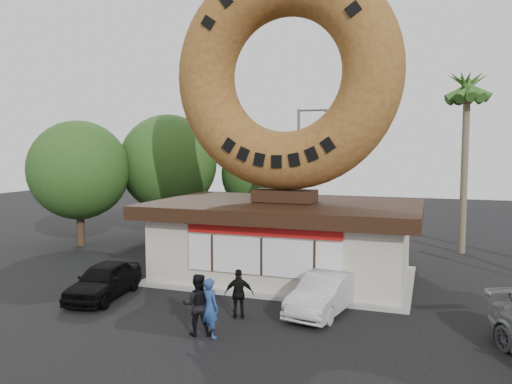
{
  "coord_description": "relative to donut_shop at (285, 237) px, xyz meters",
  "views": [
    {
      "loc": [
        5.83,
        -14.32,
        5.53
      ],
      "look_at": [
        -0.6,
        4.0,
        3.85
      ],
      "focal_mm": 35.0,
      "sensor_mm": 36.0,
      "label": 1
    }
  ],
  "objects": [
    {
      "name": "ground",
      "position": [
        0.0,
        -5.98,
        -1.77
      ],
      "size": [
        90.0,
        90.0,
        0.0
      ],
      "primitive_type": "plane",
      "color": "black",
      "rests_on": "ground"
    },
    {
      "name": "donut_shop",
      "position": [
        0.0,
        0.0,
        0.0
      ],
      "size": [
        11.2,
        7.2,
        3.8
      ],
      "color": "#BFB1A3",
      "rests_on": "ground"
    },
    {
      "name": "giant_donut",
      "position": [
        0.0,
        0.02,
        6.86
      ],
      "size": [
        9.66,
        2.46,
        9.66
      ],
      "primitive_type": "torus",
      "rotation": [
        1.57,
        0.0,
        0.0
      ],
      "color": "olive",
      "rests_on": "donut_shop"
    },
    {
      "name": "tree_west",
      "position": [
        -9.5,
        7.02,
        2.87
      ],
      "size": [
        6.0,
        6.0,
        7.65
      ],
      "color": "#473321",
      "rests_on": "ground"
    },
    {
      "name": "tree_mid",
      "position": [
        -4.0,
        9.02,
        2.25
      ],
      "size": [
        5.2,
        5.2,
        6.63
      ],
      "color": "#473321",
      "rests_on": "ground"
    },
    {
      "name": "tree_far",
      "position": [
        -13.0,
        3.02,
        2.56
      ],
      "size": [
        5.6,
        5.6,
        7.14
      ],
      "color": "#473321",
      "rests_on": "ground"
    },
    {
      "name": "palm_near",
      "position": [
        7.5,
        8.02,
        6.65
      ],
      "size": [
        2.6,
        2.6,
        9.75
      ],
      "color": "#726651",
      "rests_on": "ground"
    },
    {
      "name": "street_lamp",
      "position": [
        -1.86,
        10.02,
        2.72
      ],
      "size": [
        2.11,
        0.2,
        8.0
      ],
      "color": "#59595E",
      "rests_on": "ground"
    },
    {
      "name": "person_left",
      "position": [
        -0.17,
        -7.29,
        -0.88
      ],
      "size": [
        0.77,
        0.66,
        1.77
      ],
      "primitive_type": "imported",
      "rotation": [
        0.0,
        0.0,
        2.71
      ],
      "color": "navy",
      "rests_on": "ground"
    },
    {
      "name": "person_center",
      "position": [
        -0.61,
        -7.23,
        -0.84
      ],
      "size": [
        1.1,
        0.99,
        1.85
      ],
      "primitive_type": "imported",
      "rotation": [
        0.0,
        0.0,
        3.53
      ],
      "color": "black",
      "rests_on": "ground"
    },
    {
      "name": "person_right",
      "position": [
        0.04,
        -5.48,
        -0.95
      ],
      "size": [
        1.03,
        0.7,
        1.63
      ],
      "primitive_type": "imported",
      "rotation": [
        0.0,
        0.0,
        3.49
      ],
      "color": "black",
      "rests_on": "ground"
    },
    {
      "name": "car_black",
      "position": [
        -5.53,
        -5.03,
        -1.1
      ],
      "size": [
        2.1,
        4.09,
        1.33
      ],
      "primitive_type": "imported",
      "rotation": [
        0.0,
        0.0,
        0.14
      ],
      "color": "black",
      "rests_on": "ground"
    },
    {
      "name": "car_silver",
      "position": [
        2.55,
        -3.94,
        -1.11
      ],
      "size": [
        2.09,
        4.15,
        1.31
      ],
      "primitive_type": "imported",
      "rotation": [
        0.0,
        0.0,
        -0.18
      ],
      "color": "#B5B6BA",
      "rests_on": "ground"
    }
  ]
}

